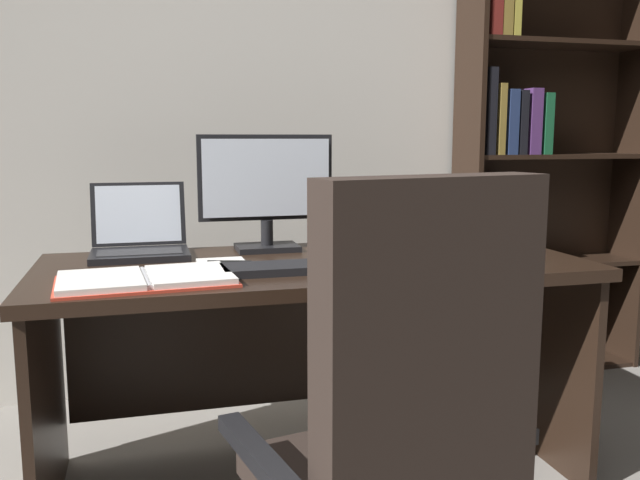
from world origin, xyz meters
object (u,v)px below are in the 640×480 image
(keyboard, at_px, (292,268))
(monitor, at_px, (266,192))
(laptop, at_px, (140,240))
(reading_stand_with_book, at_px, (395,226))
(pen, at_px, (230,261))
(computer_mouse, at_px, (385,260))
(bookshelf, at_px, (531,160))
(notepad, at_px, (223,265))
(desk, at_px, (309,315))
(open_binder, at_px, (146,279))
(coffee_mug, at_px, (506,239))
(office_chair, at_px, (397,468))

(keyboard, bearing_deg, monitor, 90.00)
(laptop, height_order, reading_stand_with_book, laptop)
(reading_stand_with_book, relative_size, pen, 2.06)
(monitor, bearing_deg, reading_stand_with_book, 6.09)
(computer_mouse, bearing_deg, bookshelf, 40.66)
(notepad, bearing_deg, computer_mouse, -15.97)
(monitor, bearing_deg, desk, -57.23)
(open_binder, bearing_deg, keyboard, 2.45)
(monitor, relative_size, notepad, 2.30)
(monitor, xyz_separation_m, notepad, (-0.19, -0.26, -0.20))
(laptop, bearing_deg, bookshelf, 16.39)
(bookshelf, bearing_deg, desk, -150.92)
(monitor, relative_size, reading_stand_with_book, 1.68)
(computer_mouse, bearing_deg, notepad, 164.03)
(reading_stand_with_book, distance_m, coffee_mug, 0.43)
(office_chair, bearing_deg, pen, 95.11)
(bookshelf, xyz_separation_m, pen, (-1.58, -0.81, -0.28))
(desk, relative_size, computer_mouse, 16.99)
(bookshelf, xyz_separation_m, open_binder, (-1.84, -1.00, -0.28))
(reading_stand_with_book, bearing_deg, open_binder, -151.58)
(computer_mouse, bearing_deg, desk, 129.13)
(bookshelf, distance_m, computer_mouse, 1.49)
(office_chair, height_order, coffee_mug, office_chair)
(desk, xyz_separation_m, bookshelf, (1.30, 0.72, 0.50))
(office_chair, bearing_deg, reading_stand_with_book, 57.74)
(keyboard, height_order, reading_stand_with_book, reading_stand_with_book)
(open_binder, bearing_deg, coffee_mug, 5.56)
(bookshelf, xyz_separation_m, office_chair, (-1.34, -1.64, -0.59))
(reading_stand_with_book, bearing_deg, bookshelf, 28.85)
(desk, xyz_separation_m, pen, (-0.28, -0.09, 0.22))
(office_chair, bearing_deg, computer_mouse, 60.52)
(office_chair, distance_m, keyboard, 0.76)
(laptop, relative_size, notepad, 1.54)
(desk, height_order, pen, pen)
(bookshelf, bearing_deg, computer_mouse, -139.34)
(office_chair, xyz_separation_m, reading_stand_with_book, (0.44, 1.15, 0.36))
(office_chair, relative_size, pen, 7.79)
(computer_mouse, relative_size, reading_stand_with_book, 0.36)
(desk, bearing_deg, laptop, 162.23)
(coffee_mug, bearing_deg, laptop, 169.11)
(bookshelf, bearing_deg, pen, -152.75)
(keyboard, bearing_deg, computer_mouse, 0.00)
(notepad, relative_size, pen, 1.50)
(monitor, bearing_deg, bookshelf, 21.26)
(notepad, bearing_deg, reading_stand_with_book, 24.45)
(office_chair, distance_m, laptop, 1.26)
(monitor, relative_size, laptop, 1.49)
(computer_mouse, bearing_deg, open_binder, -176.07)
(bookshelf, distance_m, reading_stand_with_book, 1.05)
(open_binder, bearing_deg, computer_mouse, -0.29)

